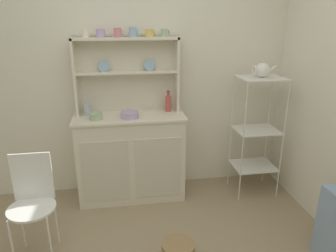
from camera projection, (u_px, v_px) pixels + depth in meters
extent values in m
cube|color=silver|center=(136.00, 76.00, 3.28)|extent=(3.84, 0.05, 2.50)
cube|color=silver|center=(131.00, 157.00, 3.29)|extent=(1.07, 0.42, 0.90)
cube|color=beige|center=(106.00, 172.00, 3.07)|extent=(0.45, 0.01, 0.63)
cube|color=beige|center=(158.00, 168.00, 3.15)|extent=(0.45, 0.01, 0.63)
cube|color=#EEE6CE|center=(129.00, 117.00, 3.15)|extent=(1.10, 0.45, 0.02)
cube|color=beige|center=(127.00, 75.00, 3.21)|extent=(1.03, 0.02, 0.75)
cube|color=silver|center=(75.00, 78.00, 3.06)|extent=(0.02, 0.18, 0.75)
cube|color=silver|center=(177.00, 75.00, 3.21)|extent=(0.02, 0.18, 0.75)
cube|color=silver|center=(127.00, 72.00, 3.12)|extent=(0.99, 0.16, 0.02)
cube|color=silver|center=(126.00, 39.00, 3.02)|extent=(1.03, 0.18, 0.02)
cylinder|color=#8EB2D1|center=(104.00, 66.00, 3.10)|extent=(0.11, 0.03, 0.11)
cylinder|color=#8EB2D1|center=(149.00, 65.00, 3.17)|extent=(0.11, 0.03, 0.11)
cylinder|color=silver|center=(243.00, 144.00, 3.14)|extent=(0.01, 0.01, 1.27)
cylinder|color=silver|center=(283.00, 142.00, 3.20)|extent=(0.01, 0.01, 1.27)
cylinder|color=silver|center=(231.00, 132.00, 3.46)|extent=(0.01, 0.01, 1.27)
cylinder|color=silver|center=(267.00, 130.00, 3.53)|extent=(0.01, 0.01, 1.27)
cube|color=silver|center=(262.00, 78.00, 3.13)|extent=(0.44, 0.37, 0.01)
cube|color=silver|center=(257.00, 130.00, 3.31)|extent=(0.44, 0.37, 0.01)
cube|color=silver|center=(253.00, 165.00, 3.44)|extent=(0.44, 0.37, 0.01)
cylinder|color=white|center=(12.00, 247.00, 2.33)|extent=(0.01, 0.01, 0.45)
cylinder|color=white|center=(50.00, 243.00, 2.38)|extent=(0.01, 0.01, 0.45)
cylinder|color=white|center=(22.00, 224.00, 2.59)|extent=(0.01, 0.01, 0.45)
cylinder|color=white|center=(56.00, 221.00, 2.63)|extent=(0.01, 0.01, 0.45)
cylinder|color=white|center=(32.00, 208.00, 2.41)|extent=(0.36, 0.36, 0.02)
cube|color=white|center=(32.00, 177.00, 2.47)|extent=(0.31, 0.02, 0.40)
cylinder|color=#93754C|center=(178.00, 252.00, 2.48)|extent=(0.26, 0.26, 0.17)
cylinder|color=silver|center=(85.00, 33.00, 2.94)|extent=(0.07, 0.07, 0.08)
torus|color=silver|center=(90.00, 33.00, 2.95)|extent=(0.01, 0.05, 0.05)
cylinder|color=#B79ECC|center=(100.00, 33.00, 2.97)|extent=(0.08, 0.08, 0.08)
torus|color=#B79ECC|center=(106.00, 33.00, 2.97)|extent=(0.01, 0.05, 0.05)
cylinder|color=#D17A84|center=(117.00, 33.00, 2.99)|extent=(0.07, 0.07, 0.09)
torus|color=#D17A84|center=(122.00, 32.00, 2.99)|extent=(0.01, 0.05, 0.05)
cylinder|color=#8EB2D1|center=(133.00, 32.00, 3.01)|extent=(0.08, 0.08, 0.09)
torus|color=#8EB2D1|center=(138.00, 32.00, 3.01)|extent=(0.01, 0.05, 0.05)
cylinder|color=#DBB760|center=(149.00, 33.00, 3.04)|extent=(0.08, 0.08, 0.08)
torus|color=#DBB760|center=(155.00, 33.00, 3.04)|extent=(0.01, 0.04, 0.04)
cylinder|color=#9EB78E|center=(165.00, 33.00, 3.06)|extent=(0.07, 0.07, 0.08)
torus|color=#9EB78E|center=(169.00, 32.00, 3.06)|extent=(0.01, 0.04, 0.04)
cylinder|color=#9EB78E|center=(96.00, 116.00, 3.02)|extent=(0.12, 0.12, 0.06)
cylinder|color=#B79ECC|center=(130.00, 115.00, 3.06)|extent=(0.18, 0.18, 0.06)
cylinder|color=#B74C47|center=(168.00, 104.00, 3.26)|extent=(0.06, 0.06, 0.16)
cylinder|color=#B74C47|center=(168.00, 94.00, 3.23)|extent=(0.03, 0.03, 0.04)
cylinder|color=#4C382D|center=(168.00, 91.00, 3.22)|extent=(0.03, 0.03, 0.01)
cylinder|color=#B2B7C6|center=(88.00, 110.00, 3.14)|extent=(0.08, 0.08, 0.11)
cylinder|color=silver|center=(86.00, 102.00, 3.13)|extent=(0.03, 0.02, 0.18)
ellipsoid|color=silver|center=(85.00, 93.00, 3.10)|extent=(0.02, 0.01, 0.01)
cylinder|color=silver|center=(87.00, 102.00, 3.13)|extent=(0.04, 0.01, 0.16)
ellipsoid|color=silver|center=(86.00, 94.00, 3.11)|extent=(0.02, 0.01, 0.01)
sphere|color=white|center=(262.00, 70.00, 3.10)|extent=(0.15, 0.15, 0.15)
sphere|color=silver|center=(263.00, 61.00, 3.07)|extent=(0.02, 0.02, 0.02)
cylinder|color=white|center=(272.00, 69.00, 3.11)|extent=(0.09, 0.02, 0.07)
torus|color=white|center=(254.00, 70.00, 3.09)|extent=(0.01, 0.09, 0.09)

